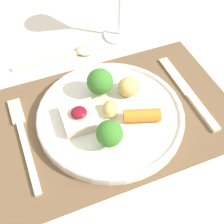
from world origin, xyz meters
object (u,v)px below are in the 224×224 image
Objects in this scene: fork at (23,135)px; knife at (191,96)px; spoon at (76,52)px; dinner_plate at (111,113)px.

fork is 1.00× the size of knife.
spoon is (-0.18, 0.22, -0.00)m from knife.
knife is 1.09× the size of spoon.
spoon is at bearing 128.85° from knife.
knife is (0.34, -0.03, 0.00)m from fork.
knife is at bearing -53.30° from spoon.
dinner_plate is at bearing -9.06° from fork.
dinner_plate reaches higher than spoon.
knife reaches higher than fork.
dinner_plate reaches higher than fork.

